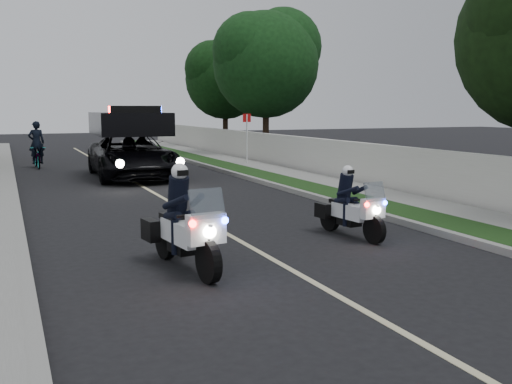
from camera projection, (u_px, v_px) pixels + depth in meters
ground at (369, 314)px, 7.70m from camera, size 120.00×120.00×0.00m
curb_right at (298, 192)px, 18.39m from camera, size 0.20×60.00×0.15m
grass_verge at (317, 190)px, 18.66m from camera, size 1.20×60.00×0.16m
sidewalk_right at (352, 188)px, 19.17m from camera, size 1.40×60.00×0.16m
property_wall at (378, 167)px, 19.46m from camera, size 0.22×60.00×1.50m
curb_left at (17, 209)px, 15.19m from camera, size 0.20×60.00×0.15m
lane_marking at (171, 202)px, 16.80m from camera, size 0.12×50.00×0.01m
police_moto_left at (185, 269)px, 9.81m from camera, size 1.01×2.18×1.78m
police_moto_right at (350, 237)px, 12.31m from camera, size 0.82×1.83×1.50m
police_suv at (132, 178)px, 22.70m from camera, size 3.04×6.20×2.97m
bicycle at (38, 168)px, 26.35m from camera, size 0.75×1.89×0.97m
cyclist at (38, 168)px, 26.35m from camera, size 0.72×0.51×1.91m
sign_post at (247, 166)px, 27.16m from camera, size 0.42×0.42×2.51m
tree_right_d at (266, 156)px, 33.28m from camera, size 6.77×6.77×9.84m
tree_right_e at (226, 147)px, 40.32m from camera, size 6.56×6.56×8.96m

